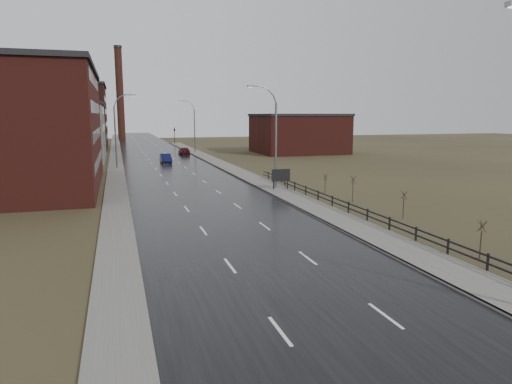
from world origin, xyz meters
TOP-DOWN VIEW (x-y plane):
  - ground at (0.00, 0.00)m, footprint 320.00×320.00m
  - road at (0.00, 60.00)m, footprint 14.00×300.00m
  - sidewalk_right at (8.60, 35.00)m, footprint 3.20×180.00m
  - curb_right at (7.08, 35.00)m, footprint 0.16×180.00m
  - sidewalk_left at (-8.20, 60.00)m, footprint 2.40×260.00m
  - warehouse_mid at (-17.99, 78.00)m, footprint 16.32×20.40m
  - warehouse_far at (-22.99, 108.00)m, footprint 26.52×24.48m
  - building_right at (30.30, 82.00)m, footprint 18.36×16.32m
  - smokestack at (-6.00, 150.00)m, footprint 2.70×2.70m
  - streetlight_right_mid at (8.50, 36.00)m, footprint 3.36×0.28m
  - streetlight_left at (-7.70, 62.00)m, footprint 3.36×0.28m
  - streetlight_right_far at (8.50, 90.00)m, footprint 3.36×0.28m
  - guardrail at (10.30, 18.31)m, footprint 0.10×53.05m
  - shrub_c at (11.87, 9.19)m, footprint 0.54×0.56m
  - shrub_d at (13.73, 19.33)m, footprint 0.54×0.56m
  - shrub_e at (13.40, 26.94)m, footprint 0.60×0.63m
  - shrub_f at (13.00, 32.14)m, footprint 0.49×0.52m
  - billboard at (9.10, 35.15)m, footprint 2.12×0.17m
  - traffic_light_left at (-8.00, 120.00)m, footprint 0.58×2.73m
  - traffic_light_right at (8.00, 120.00)m, footprint 0.58×2.73m
  - car_near at (0.07, 68.02)m, footprint 1.71×4.85m
  - car_far at (5.50, 83.84)m, footprint 2.00×4.84m

SIDE VIEW (x-z plane):
  - ground at x=0.00m, z-range 0.00..0.00m
  - road at x=0.00m, z-range 0.00..0.06m
  - sidewalk_left at x=-8.20m, z-range 0.00..0.12m
  - sidewalk_right at x=8.60m, z-range 0.00..0.18m
  - curb_right at x=7.08m, z-range 0.00..0.18m
  - guardrail at x=10.30m, z-range 0.16..1.26m
  - car_near at x=0.07m, z-range 0.00..1.60m
  - car_far at x=5.50m, z-range 0.00..1.64m
  - shrub_f at x=13.00m, z-range 0.06..2.12m
  - shrub_d at x=13.73m, z-range 0.07..2.32m
  - shrub_c at x=11.87m, z-range 0.07..2.33m
  - shrub_e at x=13.40m, z-range 0.08..2.60m
  - billboard at x=9.10m, z-range 0.44..2.83m
  - building_right at x=30.30m, z-range 0.01..8.51m
  - traffic_light_left at x=-8.00m, z-range 1.95..7.25m
  - traffic_light_right at x=8.00m, z-range 1.95..7.25m
  - warehouse_mid at x=-17.99m, z-range 0.01..10.51m
  - streetlight_right_mid at x=8.50m, z-range 0.16..11.51m
  - streetlight_left at x=-7.70m, z-range 0.16..11.51m
  - streetlight_right_far at x=8.50m, z-range 0.16..11.51m
  - warehouse_far at x=-22.99m, z-range 0.01..15.51m
  - smokestack at x=-6.00m, z-range 0.15..30.85m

